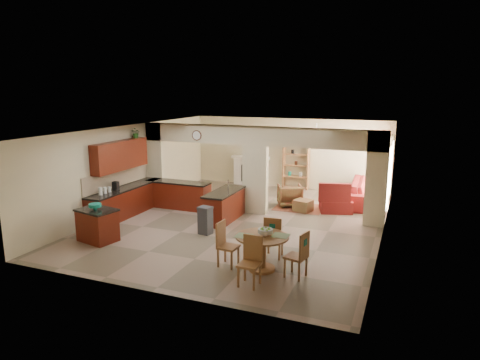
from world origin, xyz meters
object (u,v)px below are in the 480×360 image
at_px(kitchen_island, 97,225).
at_px(dining_table, 262,248).
at_px(armchair, 290,195).
at_px(sofa, 368,192).

relative_size(kitchen_island, dining_table, 0.96).
height_order(kitchen_island, dining_table, kitchen_island).
relative_size(kitchen_island, armchair, 1.39).
xyz_separation_m(kitchen_island, dining_table, (4.63, -0.14, 0.09)).
bearing_deg(sofa, armchair, 114.39).
distance_m(dining_table, armchair, 5.46).
bearing_deg(armchair, sofa, -176.56).
bearing_deg(kitchen_island, dining_table, 10.00).
bearing_deg(armchair, kitchen_island, 30.05).
bearing_deg(kitchen_island, sofa, 58.10).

